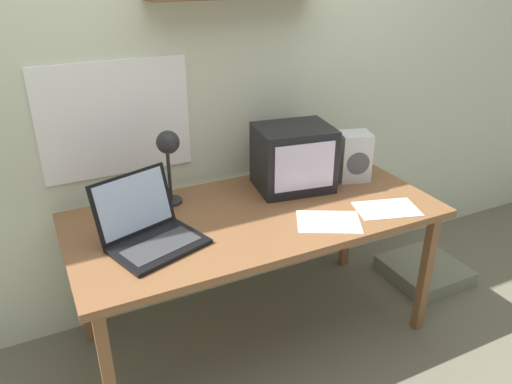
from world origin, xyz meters
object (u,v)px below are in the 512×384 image
object	(u,v)px
corner_desk	(256,222)
desk_lamp	(168,151)
printed_handout	(387,209)
floor_cushion	(424,271)
juice_glass	(336,156)
space_heater	(354,156)
laptop	(148,227)
crt_monitor	(293,158)
loose_paper_near_monitor	(329,222)

from	to	relation	value
corner_desk	desk_lamp	size ratio (longest dim) A/B	4.47
printed_handout	floor_cushion	distance (m)	0.90
juice_glass	space_heater	distance (m)	0.18
juice_glass	floor_cushion	bearing A→B (deg)	-29.70
printed_handout	floor_cushion	size ratio (longest dim) A/B	0.75
corner_desk	desk_lamp	world-z (taller)	desk_lamp
laptop	juice_glass	size ratio (longest dim) A/B	2.98
juice_glass	floor_cushion	world-z (taller)	juice_glass
crt_monitor	desk_lamp	world-z (taller)	desk_lamp
laptop	loose_paper_near_monitor	xyz separation A→B (m)	(0.74, -0.19, -0.06)
crt_monitor	laptop	world-z (taller)	crt_monitor
crt_monitor	juice_glass	xyz separation A→B (m)	(0.34, 0.12, -0.09)
desk_lamp	juice_glass	world-z (taller)	desk_lamp
desk_lamp	floor_cushion	xyz separation A→B (m)	(1.44, -0.22, -0.93)
crt_monitor	juice_glass	bearing A→B (deg)	27.66
loose_paper_near_monitor	crt_monitor	bearing A→B (deg)	84.11
crt_monitor	printed_handout	world-z (taller)	crt_monitor
laptop	space_heater	xyz separation A→B (m)	(1.11, 0.15, 0.06)
space_heater	printed_handout	size ratio (longest dim) A/B	0.78
laptop	loose_paper_near_monitor	bearing A→B (deg)	-32.88
loose_paper_near_monitor	juice_glass	bearing A→B (deg)	53.03
corner_desk	laptop	distance (m)	0.52
laptop	floor_cushion	size ratio (longest dim) A/B	1.02
crt_monitor	printed_handout	size ratio (longest dim) A/B	1.24
desk_lamp	loose_paper_near_monitor	xyz separation A→B (m)	(0.57, -0.44, -0.27)
desk_lamp	printed_handout	world-z (taller)	desk_lamp
desk_lamp	juice_glass	size ratio (longest dim) A/B	2.56
space_heater	printed_handout	world-z (taller)	space_heater
laptop	desk_lamp	bearing A→B (deg)	35.50
laptop	loose_paper_near_monitor	world-z (taller)	laptop
corner_desk	desk_lamp	xyz separation A→B (m)	(-0.32, 0.21, 0.33)
printed_handout	loose_paper_near_monitor	world-z (taller)	same
laptop	space_heater	world-z (taller)	laptop
loose_paper_near_monitor	corner_desk	bearing A→B (deg)	136.95
desk_lamp	loose_paper_near_monitor	world-z (taller)	desk_lamp
desk_lamp	floor_cushion	distance (m)	1.73
corner_desk	laptop	xyz separation A→B (m)	(-0.50, -0.04, 0.12)
corner_desk	space_heater	bearing A→B (deg)	10.21
laptop	floor_cushion	distance (m)	1.78
space_heater	desk_lamp	bearing A→B (deg)	-169.13
corner_desk	printed_handout	xyz separation A→B (m)	(0.55, -0.24, 0.06)
loose_paper_near_monitor	printed_handout	bearing A→B (deg)	-2.94
loose_paper_near_monitor	floor_cushion	world-z (taller)	loose_paper_near_monitor
corner_desk	crt_monitor	distance (m)	0.39
crt_monitor	desk_lamp	distance (m)	0.62
juice_glass	crt_monitor	bearing A→B (deg)	-160.80
loose_paper_near_monitor	floor_cushion	xyz separation A→B (m)	(0.88, 0.22, -0.66)
space_heater	loose_paper_near_monitor	xyz separation A→B (m)	(-0.37, -0.34, -0.12)
corner_desk	laptop	size ratio (longest dim) A/B	3.83
crt_monitor	floor_cushion	xyz separation A→B (m)	(0.84, -0.17, -0.81)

